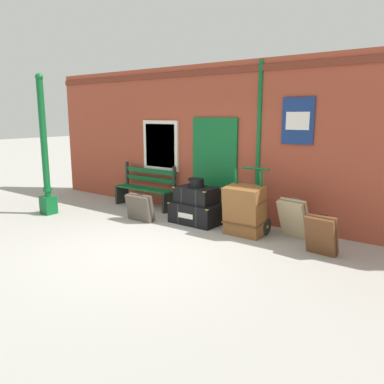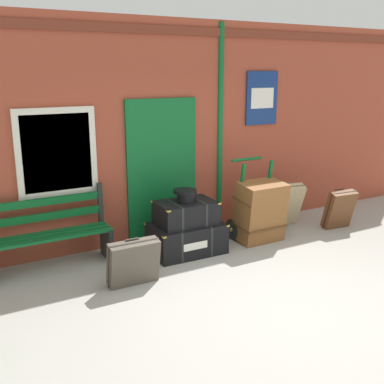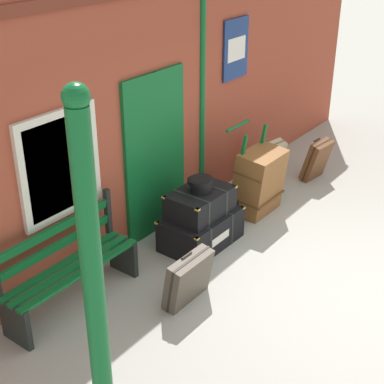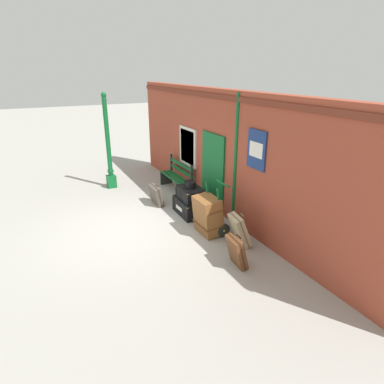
{
  "view_description": "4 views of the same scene",
  "coord_description": "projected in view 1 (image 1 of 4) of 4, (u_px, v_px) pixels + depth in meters",
  "views": [
    {
      "loc": [
        4.32,
        -4.39,
        2.16
      ],
      "look_at": [
        -0.4,
        1.91,
        0.59
      ],
      "focal_mm": 36.3,
      "sensor_mm": 36.0,
      "label": 1
    },
    {
      "loc": [
        -3.09,
        -3.62,
        2.49
      ],
      "look_at": [
        -0.07,
        1.76,
        0.86
      ],
      "focal_mm": 43.43,
      "sensor_mm": 36.0,
      "label": 2
    },
    {
      "loc": [
        -5.22,
        -1.87,
        3.83
      ],
      "look_at": [
        -0.45,
        1.67,
        0.87
      ],
      "focal_mm": 53.67,
      "sensor_mm": 36.0,
      "label": 3
    },
    {
      "loc": [
        7.04,
        -1.84,
        3.65
      ],
      "look_at": [
        0.08,
        1.66,
        0.72
      ],
      "focal_mm": 30.69,
      "sensor_mm": 36.0,
      "label": 4
    }
  ],
  "objects": [
    {
      "name": "ground_plane",
      "position": [
        142.0,
        248.0,
        6.41
      ],
      "size": [
        60.0,
        60.0,
        0.0
      ],
      "primitive_type": "plane",
      "color": "#A3A099"
    },
    {
      "name": "brick_facade",
      "position": [
        226.0,
        142.0,
        8.14
      ],
      "size": [
        10.4,
        0.35,
        3.2
      ],
      "color": "#9E422D",
      "rests_on": "ground"
    },
    {
      "name": "lamp_post",
      "position": [
        45.0,
        163.0,
        8.38
      ],
      "size": [
        0.28,
        0.28,
        3.0
      ],
      "color": "#0F5B28",
      "rests_on": "ground"
    },
    {
      "name": "platform_bench",
      "position": [
        146.0,
        188.0,
        9.18
      ],
      "size": [
        1.6,
        0.43,
        1.01
      ],
      "color": "#0F5B28",
      "rests_on": "ground"
    },
    {
      "name": "steamer_trunk_base",
      "position": [
        197.0,
        213.0,
        7.84
      ],
      "size": [
        1.03,
        0.67,
        0.43
      ],
      "color": "black",
      "rests_on": "ground"
    },
    {
      "name": "steamer_trunk_middle",
      "position": [
        197.0,
        195.0,
        7.77
      ],
      "size": [
        0.82,
        0.57,
        0.33
      ],
      "color": "black",
      "rests_on": "steamer_trunk_base"
    },
    {
      "name": "round_hatbox",
      "position": [
        197.0,
        182.0,
        7.72
      ],
      "size": [
        0.33,
        0.29,
        0.17
      ],
      "color": "black",
      "rests_on": "steamer_trunk_middle"
    },
    {
      "name": "porters_trolley",
      "position": [
        249.0,
        219.0,
        7.17
      ],
      "size": [
        0.71,
        0.56,
        1.21
      ],
      "color": "black",
      "rests_on": "ground"
    },
    {
      "name": "large_brown_trunk",
      "position": [
        245.0,
        211.0,
        6.99
      ],
      "size": [
        0.7,
        0.53,
        0.92
      ],
      "color": "brown",
      "rests_on": "ground"
    },
    {
      "name": "suitcase_slate",
      "position": [
        294.0,
        219.0,
        6.82
      ],
      "size": [
        0.56,
        0.5,
        0.73
      ],
      "color": "tan",
      "rests_on": "ground"
    },
    {
      "name": "suitcase_beige",
      "position": [
        321.0,
        235.0,
        6.03
      ],
      "size": [
        0.5,
        0.36,
        0.65
      ],
      "color": "brown",
      "rests_on": "ground"
    },
    {
      "name": "suitcase_brown",
      "position": [
        140.0,
        208.0,
        7.98
      ],
      "size": [
        0.62,
        0.27,
        0.58
      ],
      "color": "#51473D",
      "rests_on": "ground"
    }
  ]
}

